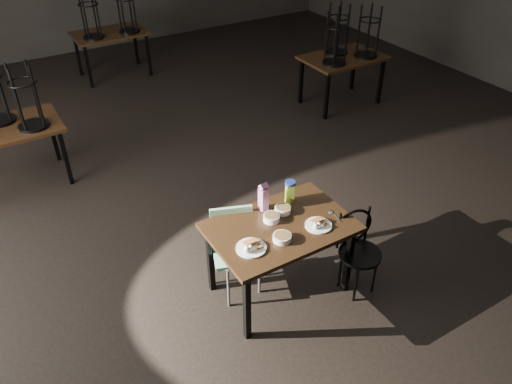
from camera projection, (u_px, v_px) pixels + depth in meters
main_table at (280, 232)px, 4.22m from camera, size 1.20×0.80×0.75m
plate_left at (251, 247)px, 3.92m from camera, size 0.24×0.24×0.08m
plate_right at (319, 224)px, 4.16m from camera, size 0.23×0.23×0.07m
bowl_near at (271, 218)px, 4.21m from camera, size 0.14×0.14×0.06m
bowl_far at (283, 209)px, 4.31m from camera, size 0.14×0.14×0.06m
bowl_big at (282, 237)px, 4.01m from camera, size 0.15×0.15×0.05m
juice_carton at (263, 197)px, 4.29m from camera, size 0.08×0.08×0.27m
water_bottle at (290, 191)px, 4.40m from camera, size 0.11×0.11×0.21m
spoon at (332, 213)px, 4.31m from camera, size 0.05×0.19×0.01m
bentwood_chair at (357, 246)px, 4.38m from camera, size 0.40×0.39×0.80m
school_chair at (234, 244)px, 4.39m from camera, size 0.48×0.48×0.81m
bg_table_left at (3, 126)px, 5.57m from camera, size 1.20×0.80×1.48m
bg_table_right at (344, 55)px, 7.40m from camera, size 1.20×0.80×1.48m
bg_table_far at (110, 33)px, 8.33m from camera, size 1.20×0.80×1.48m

